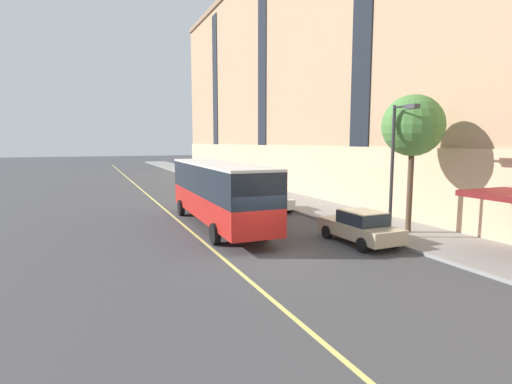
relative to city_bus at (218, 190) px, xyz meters
name	(u,v)px	position (x,y,z in m)	size (l,w,h in m)	color
ground_plane	(264,258)	(-0.15, -6.54, -2.08)	(260.00, 260.00, 0.00)	#424244
sidewalk	(381,225)	(8.46, -3.54, -2.01)	(4.67, 160.00, 0.15)	gray
city_bus	(218,190)	(0.00, 0.00, 0.00)	(2.99, 12.38, 3.58)	red
parked_car_white_1	(269,199)	(4.87, 3.72, -1.30)	(2.02, 4.37, 1.56)	silver
parked_car_green_2	(204,179)	(4.94, 20.62, -1.30)	(2.05, 4.77, 1.56)	#23603D
parked_car_champagne_3	(360,227)	(4.98, -6.11, -1.30)	(2.00, 4.40, 1.56)	#BCAD89
street_tree_mid_block	(413,126)	(8.32, -5.69, 3.40)	(3.03, 3.03, 6.89)	brown
street_lamp	(396,157)	(6.72, -6.37, 1.96)	(0.36, 1.48, 6.27)	#2D2D30
fire_hydrant	(224,183)	(6.62, 18.64, -1.59)	(0.42, 0.24, 0.72)	red
lane_centerline	(207,244)	(-1.70, -3.54, -2.08)	(0.16, 140.00, 0.01)	#E0D66B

